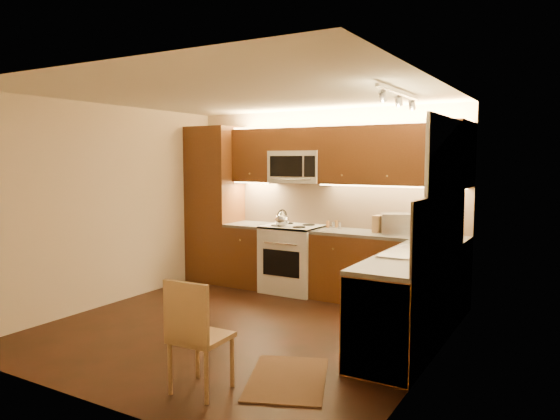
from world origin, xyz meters
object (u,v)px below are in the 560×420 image
Objects in this scene: microwave at (298,167)px; soap_bottle at (455,236)px; kettle at (282,218)px; toaster_oven at (399,224)px; stove at (293,258)px; sink at (415,245)px; dining_chair at (201,334)px; knife_block at (378,224)px.

microwave is 2.39m from soap_bottle.
microwave reaches higher than kettle.
toaster_oven is 0.86m from soap_bottle.
stove is at bearing 84.32° from kettle.
soap_bottle is (2.22, -0.34, 0.52)m from stove.
kettle reaches higher than soap_bottle.
microwave is at bearing 155.03° from toaster_oven.
sink is 5.08× the size of soap_bottle.
kettle is (-0.08, -0.16, 0.58)m from stove.
kettle is 0.26× the size of dining_chair.
toaster_oven reaches higher than sink.
knife_block reaches higher than dining_chair.
toaster_oven is 2.54× the size of soap_bottle.
soap_bottle reaches higher than sink.
soap_bottle is (2.30, -0.17, -0.05)m from kettle.
microwave is at bearing 95.02° from kettle.
kettle reaches higher than dining_chair.
microwave is 3.26× the size of kettle.
soap_bottle is at bearing 15.29° from kettle.
knife_block is at bearing 4.20° from stove.
kettle is at bearing 166.26° from toaster_oven.
soap_bottle is at bearing -49.63° from toaster_oven.
dining_chair is (0.88, -3.09, -0.00)m from stove.
toaster_oven is (1.54, 0.23, -0.01)m from kettle.
knife_block is at bearing 123.81° from sink.
stove is 1.31m from knife_block.
toaster_oven is (1.46, 0.06, 0.57)m from stove.
microwave is 3.58m from dining_chair.
microwave reaches higher than sink.
kettle is at bearing 155.19° from sink.
microwave reaches higher than dining_chair.
kettle is (-2.08, 0.96, 0.06)m from sink.
microwave is 1.62m from toaster_oven.
knife_block is 0.24× the size of dining_chair.
knife_block reaches higher than sink.
toaster_oven is at bearing 5.40° from knife_block.
toaster_oven reaches higher than soap_bottle.
microwave is at bearing 90.00° from stove.
stove is 2.31m from soap_bottle.
microwave is 1.77× the size of toaster_oven.
microwave is at bearing -168.80° from soap_bottle.
dining_chair is at bearing -74.09° from stove.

